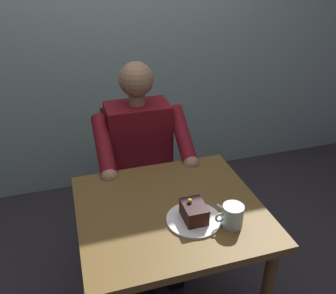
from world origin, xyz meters
TOP-DOWN VIEW (x-y plane):
  - dining_table at (0.00, 0.00)m, footprint 0.81×0.74m
  - chair at (0.00, -0.72)m, footprint 0.42×0.42m
  - seated_person at (0.00, -0.55)m, footprint 0.53×0.58m
  - dessert_plate at (-0.07, 0.11)m, footprint 0.23×0.23m
  - cake_slice at (-0.07, 0.11)m, footprint 0.09×0.12m
  - coffee_cup at (-0.21, 0.19)m, footprint 0.12×0.09m
  - dessert_spoon at (-0.23, 0.13)m, footprint 0.06×0.14m

SIDE VIEW (x-z plane):
  - chair at x=0.00m, z-range 0.05..0.97m
  - dining_table at x=0.00m, z-range 0.26..1.00m
  - seated_person at x=0.00m, z-range 0.03..1.26m
  - dessert_spoon at x=-0.23m, z-range 0.74..0.75m
  - dessert_plate at x=-0.07m, z-range 0.74..0.75m
  - cake_slice at x=-0.07m, z-range 0.74..0.83m
  - coffee_cup at x=-0.21m, z-range 0.74..0.84m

